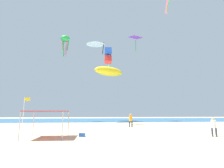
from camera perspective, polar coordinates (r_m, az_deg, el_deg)
name	(u,v)px	position (r m, az deg, el deg)	size (l,w,h in m)	color
ground	(126,135)	(17.58, 4.45, -16.13)	(110.00, 110.00, 0.10)	#D1BA8C
ocean_strip	(106,120)	(48.67, -1.97, -11.56)	(110.00, 24.68, 0.03)	#28608C
canopy_tent	(47,112)	(15.95, -20.31, -8.58)	(3.21, 3.06, 2.20)	#B2B2B7
person_near_tent	(214,125)	(17.97, 30.19, -11.49)	(0.40, 0.40, 1.67)	#33384C
person_leftmost	(131,119)	(25.13, 6.11, -11.33)	(0.50, 0.45, 1.89)	#33384C
banner_flag	(24,111)	(20.61, -26.68, -7.93)	(0.61, 0.06, 3.63)	silver
cooler_box	(82,135)	(15.95, -9.70, -15.94)	(0.57, 0.37, 0.35)	blue
kite_inflatable_yellow	(109,71)	(39.15, -1.00, 4.18)	(7.31, 5.10, 2.60)	yellow
kite_octopus_green	(65,40)	(45.35, -14.99, 13.73)	(2.46, 2.46, 5.12)	green
kite_diamond_purple	(135,38)	(46.72, 7.63, 14.59)	(3.62, 3.59, 4.11)	purple
kite_box_blue	(108,56)	(32.47, -1.29, 9.23)	(1.26, 1.46, 2.87)	blue
kite_delta_white	(96,43)	(46.05, -5.37, 13.18)	(5.67, 5.70, 3.83)	white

